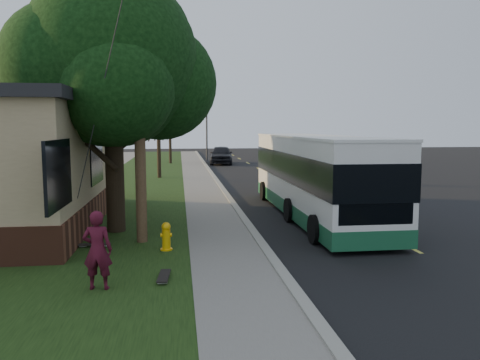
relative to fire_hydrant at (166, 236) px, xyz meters
name	(u,v)px	position (x,y,z in m)	size (l,w,h in m)	color
ground	(264,249)	(2.60, 0.00, -0.43)	(120.00, 120.00, 0.00)	black
road	(307,194)	(6.60, 10.00, -0.43)	(8.00, 80.00, 0.01)	black
curb	(226,194)	(2.60, 10.00, -0.37)	(0.25, 80.00, 0.12)	gray
sidewalk	(206,195)	(1.60, 10.00, -0.39)	(2.00, 80.00, 0.08)	slate
grass_verge	(131,197)	(-1.90, 10.00, -0.40)	(5.00, 80.00, 0.07)	black
fire_hydrant	(166,236)	(0.00, 0.00, 0.00)	(0.32, 0.32, 0.74)	#F2B00C
utility_pole	(138,77)	(-0.71, 0.99, 4.20)	(2.86, 3.21, 9.07)	#473321
leafy_tree	(113,64)	(-1.57, 2.65, 4.73)	(6.30, 6.00, 7.80)	black
bare_tree_near	(159,145)	(-0.90, 18.00, 1.72)	(1.38, 1.21, 4.31)	black
bare_tree_far	(170,141)	(-0.40, 30.00, 1.57)	(1.38, 1.21, 4.03)	black
traffic_signal	(207,128)	(3.10, 34.00, 2.73)	(0.18, 0.22, 5.50)	#2D2D30
transit_bus	(315,174)	(5.28, 4.37, 1.15)	(2.53, 10.98, 2.97)	silver
skateboarder	(97,250)	(-1.26, -2.84, 0.43)	(0.58, 0.38, 1.59)	#460E1E
skateboard_main	(164,276)	(0.01, -2.39, -0.30)	(0.29, 0.90, 0.08)	black
skateboard_spare	(94,245)	(-1.94, 0.57, -0.30)	(0.86, 0.23, 0.08)	black
distant_car	(221,155)	(4.10, 29.43, 0.39)	(1.93, 4.81, 1.64)	black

